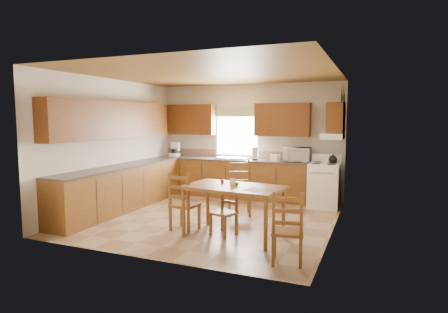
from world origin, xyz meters
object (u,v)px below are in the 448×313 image
at_px(chair_near_left, 185,201).
at_px(chair_near_right, 288,227).
at_px(chair_far_left, 239,188).
at_px(chair_far_right, 224,209).
at_px(stove, 324,186).
at_px(dining_table, 234,211).
at_px(microwave, 297,155).

xyz_separation_m(chair_near_left, chair_near_right, (1.93, -0.77, -0.02)).
distance_m(chair_far_left, chair_far_right, 1.34).
relative_size(stove, chair_far_right, 1.07).
bearing_deg(chair_near_left, dining_table, -176.00).
distance_m(stove, chair_near_left, 3.21).
bearing_deg(chair_far_right, chair_near_right, -13.00).
bearing_deg(dining_table, stove, 73.41).
bearing_deg(chair_far_left, chair_near_right, -78.81).
bearing_deg(chair_far_right, chair_near_left, -163.06).
relative_size(stove, dining_table, 0.61).
bearing_deg(dining_table, chair_far_left, 112.25).
bearing_deg(microwave, chair_far_right, -104.08).
xyz_separation_m(stove, dining_table, (-1.07, -2.56, -0.05)).
bearing_deg(microwave, chair_near_left, -117.17).
bearing_deg(stove, chair_far_left, -139.47).
bearing_deg(chair_far_left, stove, 17.51).
xyz_separation_m(chair_near_right, chair_far_left, (-1.42, 2.07, 0.05)).
xyz_separation_m(dining_table, chair_far_right, (-0.17, -0.01, 0.02)).
relative_size(dining_table, chair_near_left, 1.54).
xyz_separation_m(chair_near_left, chair_far_left, (0.51, 1.29, 0.04)).
xyz_separation_m(chair_near_left, chair_far_right, (0.72, -0.02, -0.07)).
xyz_separation_m(stove, chair_near_right, (-0.03, -3.32, 0.02)).
distance_m(dining_table, chair_near_right, 1.29).
distance_m(chair_near_right, chair_far_left, 2.51).
bearing_deg(dining_table, microwave, 87.37).
relative_size(microwave, chair_near_right, 0.56).
distance_m(dining_table, chair_far_left, 1.37).
bearing_deg(stove, chair_near_left, -127.89).
relative_size(chair_near_right, chair_far_left, 0.90).
distance_m(stove, chair_near_right, 3.32).
height_order(microwave, chair_far_left, microwave).
bearing_deg(microwave, stove, -26.49).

